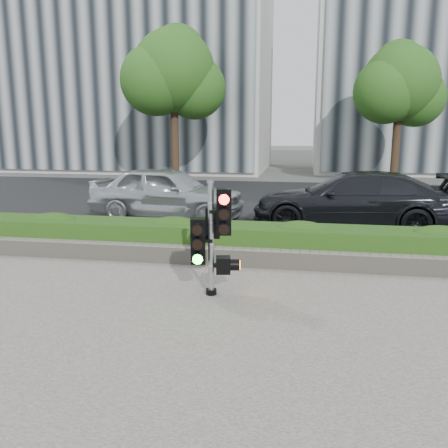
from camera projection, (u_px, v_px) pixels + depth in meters
The scene contains 12 objects.
ground at pixel (204, 299), 7.68m from camera, with size 120.00×120.00×0.00m, color #51514C.
sidewalk at pixel (156, 378), 5.26m from camera, with size 16.00×11.00×0.03m, color #9E9389.
road at pixel (262, 202), 17.32m from camera, with size 60.00×13.00×0.02m, color black.
curb at pixel (233, 247), 10.70m from camera, with size 60.00×0.25×0.12m, color gray.
stone_wall at pixel (224, 256), 9.47m from camera, with size 12.00×0.32×0.34m, color gray.
hedge at pixel (229, 240), 10.06m from camera, with size 12.00×1.00×0.68m, color #467825.
building_left at pixel (141, 49), 29.84m from camera, with size 16.00×9.00×15.00m, color #B7B7B2.
tree_left at pixel (174, 74), 21.45m from camera, with size 4.61×4.03×7.34m.
tree_right at pixel (400, 86), 20.85m from camera, with size 4.10×3.58×6.53m.
traffic_signal at pixel (213, 232), 7.64m from camera, with size 0.68×0.55×1.89m.
car_silver at pixel (167, 192), 14.15m from camera, with size 1.85×4.61×1.57m, color silver.
car_dark at pixel (352, 200), 12.79m from camera, with size 2.15×5.30×1.54m, color black.
Camera 1 is at (1.56, -7.10, 2.76)m, focal length 38.00 mm.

